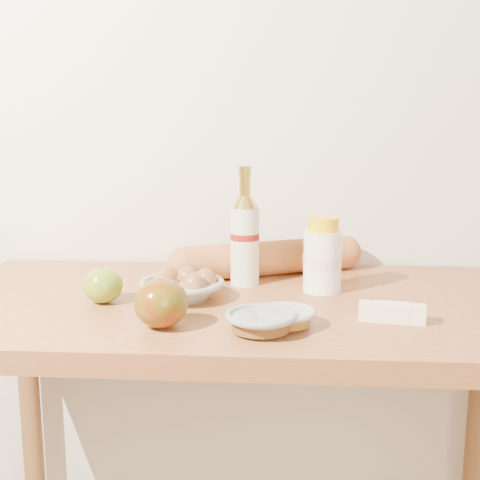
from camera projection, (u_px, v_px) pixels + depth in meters
name	position (u px, v px, depth m)	size (l,w,h in m)	color
back_wall	(251.00, 94.00, 1.41)	(3.50, 0.02, 2.60)	beige
table	(241.00, 358.00, 1.18)	(1.20, 0.60, 0.90)	#AD6937
bourbon_bottle	(245.00, 237.00, 1.24)	(0.08, 0.08, 0.25)	beige
cream_bottle	(322.00, 257.00, 1.20)	(0.09, 0.09, 0.15)	white
egg_bowl	(183.00, 287.00, 1.15)	(0.19, 0.19, 0.06)	gray
baguette	(268.00, 258.00, 1.33)	(0.45, 0.25, 0.08)	#C77B3C
apple_yellowgreen	(103.00, 285.00, 1.12)	(0.08, 0.08, 0.07)	olive
apple_redgreen_front	(161.00, 303.00, 0.99)	(0.10, 0.10, 0.08)	maroon
sugar_bowl	(261.00, 322.00, 0.96)	(0.14, 0.14, 0.03)	gray
syrup_bowl	(285.00, 317.00, 0.99)	(0.11, 0.11, 0.03)	#94A19D
butter_stick	(392.00, 313.00, 1.02)	(0.11, 0.05, 0.03)	#F5EABE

